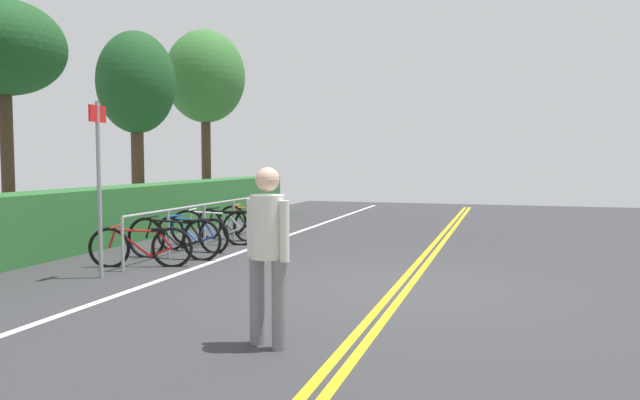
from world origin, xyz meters
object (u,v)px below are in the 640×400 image
bicycle_1 (174,238)px  bicycle_5 (252,220)px  bicycle_0 (141,247)px  pedestrian (268,244)px  tree_extra (205,78)px  bike_rack (204,216)px  bicycle_3 (214,227)px  bicycle_4 (228,224)px  bicycle_2 (192,234)px  tree_far_right (136,85)px  sign_post_near (99,174)px  tree_mid (4,50)px

bicycle_1 → bicycle_5: (3.45, 0.02, -0.02)m
bicycle_0 → pedestrian: (-3.26, -3.52, 0.63)m
bicycle_0 → tree_extra: 10.06m
bike_rack → pedestrian: size_ratio=3.22×
bicycle_3 → pedestrian: bearing=-148.9°
pedestrian → bicycle_5: bearing=24.5°
bicycle_4 → bicycle_2: bearing=-177.4°
bike_rack → bicycle_3: 0.50m
bicycle_1 → tree_extra: size_ratio=0.32×
bike_rack → tree_far_right: 5.70m
bike_rack → bicycle_0: bearing=-179.0°
tree_extra → sign_post_near: bearing=-160.9°
bicycle_0 → sign_post_near: 1.53m
bicycle_3 → sign_post_near: bearing=-179.9°
bicycle_4 → sign_post_near: bearing=-178.9°
pedestrian → bicycle_0: bearing=47.2°
bicycle_3 → bicycle_4: (0.79, 0.08, -0.03)m
bicycle_5 → sign_post_near: size_ratio=0.65×
bicycle_1 → bicycle_5: size_ratio=1.08×
tree_mid → tree_extra: size_ratio=0.85×
bicycle_1 → bicycle_4: bearing=4.6°
bicycle_0 → tree_extra: tree_extra is taller
bike_rack → tree_mid: tree_mid is taller
tree_mid → tree_extra: 7.34m
bicycle_3 → bicycle_4: bearing=5.8°
bike_rack → bicycle_2: bearing=178.7°
bicycle_3 → tree_mid: size_ratio=0.37×
sign_post_near → pedestrian: bearing=-122.9°
bicycle_1 → tree_mid: (0.45, 3.98, 3.53)m
bicycle_3 → tree_far_right: (2.78, 3.62, 3.31)m
tree_mid → bike_rack: bearing=-76.9°
tree_mid → bicycle_5: bearing=-52.9°
pedestrian → tree_extra: 14.12m
bike_rack → bicycle_0: (-2.22, -0.04, -0.31)m
bicycle_4 → sign_post_near: sign_post_near is taller
bicycle_1 → sign_post_near: (-1.83, 0.12, 1.17)m
bicycle_0 → bicycle_5: size_ratio=0.96×
bike_rack → bicycle_1: bike_rack is taller
bicycle_5 → sign_post_near: 5.40m
bike_rack → sign_post_near: size_ratio=2.09×
tree_extra → bicycle_0: bearing=-158.8°
bicycle_5 → tree_extra: (4.31, 3.42, 3.90)m
bike_rack → bicycle_4: (1.21, 0.09, -0.30)m
bicycle_0 → bicycle_2: size_ratio=0.97×
bicycle_1 → pedestrian: (-4.13, -3.44, 0.60)m
bicycle_1 → tree_extra: bearing=23.9°
bicycle_1 → pedestrian: pedestrian is taller
bicycle_1 → tree_mid: bearing=83.6°
bicycle_2 → sign_post_near: 2.95m
bicycle_2 → tree_extra: bearing=25.6°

